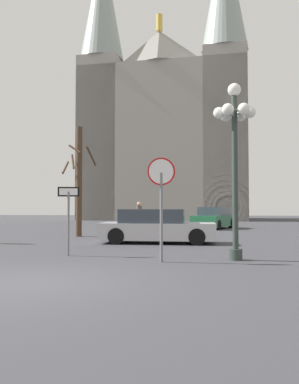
{
  "coord_description": "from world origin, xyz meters",
  "views": [
    {
      "loc": [
        3.06,
        -7.08,
        1.44
      ],
      "look_at": [
        -0.08,
        19.57,
        2.5
      ],
      "focal_mm": 36.0,
      "sensor_mm": 36.0,
      "label": 1
    }
  ],
  "objects_px": {
    "one_way_arrow_sign": "(68,211)",
    "cathedral": "(165,127)",
    "parked_car_near_green": "(213,218)",
    "parked_car_far_silver": "(156,227)",
    "pedestrian_walking": "(139,214)",
    "stop_sign": "(161,189)",
    "bare_tree": "(79,179)",
    "street_lamp": "(235,141)"
  },
  "relations": [
    {
      "from": "street_lamp",
      "to": "parked_car_far_silver",
      "type": "xyz_separation_m",
      "value": [
        -2.64,
        4.69,
        -2.63
      ]
    },
    {
      "from": "one_way_arrow_sign",
      "to": "street_lamp",
      "type": "xyz_separation_m",
      "value": [
        4.85,
        -0.35,
        1.94
      ]
    },
    {
      "from": "cathedral",
      "to": "pedestrian_walking",
      "type": "bearing_deg",
      "value": -89.09
    },
    {
      "from": "pedestrian_walking",
      "to": "cathedral",
      "type": "bearing_deg",
      "value": 90.91
    },
    {
      "from": "one_way_arrow_sign",
      "to": "parked_car_near_green",
      "type": "relative_size",
      "value": 0.46
    },
    {
      "from": "parked_car_near_green",
      "to": "parked_car_far_silver",
      "type": "bearing_deg",
      "value": -104.39
    },
    {
      "from": "cathedral",
      "to": "parked_car_far_silver",
      "type": "height_order",
      "value": "cathedral"
    },
    {
      "from": "parked_car_near_green",
      "to": "parked_car_far_silver",
      "type": "height_order",
      "value": "parked_car_near_green"
    },
    {
      "from": "street_lamp",
      "to": "parked_car_far_silver",
      "type": "relative_size",
      "value": 1.07
    },
    {
      "from": "cathedral",
      "to": "stop_sign",
      "type": "height_order",
      "value": "cathedral"
    },
    {
      "from": "street_lamp",
      "to": "pedestrian_walking",
      "type": "height_order",
      "value": "street_lamp"
    },
    {
      "from": "bare_tree",
      "to": "parked_car_near_green",
      "type": "distance_m",
      "value": 10.72
    },
    {
      "from": "parked_car_far_silver",
      "to": "pedestrian_walking",
      "type": "height_order",
      "value": "pedestrian_walking"
    },
    {
      "from": "one_way_arrow_sign",
      "to": "bare_tree",
      "type": "height_order",
      "value": "bare_tree"
    },
    {
      "from": "bare_tree",
      "to": "one_way_arrow_sign",
      "type": "bearing_deg",
      "value": -75.1
    },
    {
      "from": "bare_tree",
      "to": "parked_car_near_green",
      "type": "height_order",
      "value": "bare_tree"
    },
    {
      "from": "street_lamp",
      "to": "bare_tree",
      "type": "bearing_deg",
      "value": 131.49
    },
    {
      "from": "one_way_arrow_sign",
      "to": "cathedral",
      "type": "bearing_deg",
      "value": 89.45
    },
    {
      "from": "one_way_arrow_sign",
      "to": "parked_car_near_green",
      "type": "distance_m",
      "value": 16.03
    },
    {
      "from": "stop_sign",
      "to": "bare_tree",
      "type": "relative_size",
      "value": 0.51
    },
    {
      "from": "parked_car_near_green",
      "to": "parked_car_far_silver",
      "type": "xyz_separation_m",
      "value": [
        -2.79,
        -10.88,
        -0.04
      ]
    },
    {
      "from": "parked_car_far_silver",
      "to": "cathedral",
      "type": "bearing_deg",
      "value": 93.61
    },
    {
      "from": "cathedral",
      "to": "stop_sign",
      "type": "bearing_deg",
      "value": -85.86
    },
    {
      "from": "cathedral",
      "to": "street_lamp",
      "type": "height_order",
      "value": "cathedral"
    },
    {
      "from": "one_way_arrow_sign",
      "to": "parked_car_far_silver",
      "type": "distance_m",
      "value": 4.91
    },
    {
      "from": "parked_car_near_green",
      "to": "pedestrian_walking",
      "type": "relative_size",
      "value": 2.55
    },
    {
      "from": "stop_sign",
      "to": "cathedral",
      "type": "bearing_deg",
      "value": 94.14
    },
    {
      "from": "cathedral",
      "to": "one_way_arrow_sign",
      "type": "xyz_separation_m",
      "value": [
        -0.33,
        -34.03,
        -9.66
      ]
    },
    {
      "from": "parked_car_far_silver",
      "to": "parked_car_near_green",
      "type": "bearing_deg",
      "value": 75.61
    },
    {
      "from": "stop_sign",
      "to": "one_way_arrow_sign",
      "type": "bearing_deg",
      "value": 161.45
    },
    {
      "from": "bare_tree",
      "to": "pedestrian_walking",
      "type": "distance_m",
      "value": 3.99
    },
    {
      "from": "stop_sign",
      "to": "parked_car_far_silver",
      "type": "height_order",
      "value": "stop_sign"
    },
    {
      "from": "stop_sign",
      "to": "one_way_arrow_sign",
      "type": "distance_m",
      "value": 3.08
    },
    {
      "from": "stop_sign",
      "to": "bare_tree",
      "type": "height_order",
      "value": "bare_tree"
    },
    {
      "from": "stop_sign",
      "to": "parked_car_near_green",
      "type": "distance_m",
      "value": 16.37
    },
    {
      "from": "cathedral",
      "to": "parked_car_near_green",
      "type": "height_order",
      "value": "cathedral"
    },
    {
      "from": "bare_tree",
      "to": "pedestrian_walking",
      "type": "relative_size",
      "value": 3.13
    },
    {
      "from": "one_way_arrow_sign",
      "to": "stop_sign",
      "type": "bearing_deg",
      "value": -18.55
    },
    {
      "from": "parked_car_far_silver",
      "to": "bare_tree",
      "type": "bearing_deg",
      "value": 144.16
    },
    {
      "from": "bare_tree",
      "to": "pedestrian_walking",
      "type": "bearing_deg",
      "value": 41.95
    },
    {
      "from": "one_way_arrow_sign",
      "to": "pedestrian_walking",
      "type": "xyz_separation_m",
      "value": [
        0.71,
        9.73,
        -0.29
      ]
    },
    {
      "from": "pedestrian_walking",
      "to": "stop_sign",
      "type": "bearing_deg",
      "value": -78.64
    }
  ]
}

